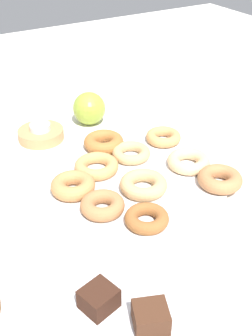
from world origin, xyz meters
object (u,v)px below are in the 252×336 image
donut_2 (131,153)px  donut_8 (220,179)px  donut_9 (104,142)px  tealight (40,127)px  donut_4 (188,161)px  donut_7 (147,218)px  donut_5 (97,166)px  donut_1 (143,184)px  donut_plate (138,179)px  donut_0 (102,205)px  brownie_far (99,299)px  brownie_near (151,317)px  apple (89,108)px  cake_plate (127,316)px  donut_3 (163,137)px  donut_6 (73,186)px  candle_holder (41,134)px

donut_2 → donut_8: bearing=-151.5°
donut_9 → tealight: size_ratio=1.85×
donut_4 → donut_7: 0.21m
donut_5 → donut_8: size_ratio=1.04×
donut_1 → donut_5: bearing=24.1°
donut_plate → donut_0: size_ratio=4.46×
donut_8 → brownie_far: bearing=112.7°
brownie_near → apple: size_ratio=0.56×
donut_2 → cake_plate: donut_2 is taller
donut_3 → donut_4: 0.12m
donut_6 → brownie_far: (-0.27, 0.09, 0.01)m
donut_8 → candle_holder: bearing=31.2°
donut_plate → donut_6: donut_6 is taller
donut_6 → donut_8: bearing=-116.1°
donut_plate → apple: (0.29, -0.03, 0.04)m
cake_plate → tealight: bearing=-9.0°
brownie_near → apple: (0.61, -0.21, 0.01)m
donut_4 → donut_5: 0.20m
donut_3 → donut_6: (-0.07, 0.27, 0.00)m
donut_4 → apple: apple is taller
donut_0 → tealight: size_ratio=1.67×
brownie_far → donut_1: bearing=-44.8°
apple → donut_8: bearing=-167.0°
donut_0 → cake_plate: (-0.22, 0.08, -0.02)m
donut_8 → cake_plate: (-0.17, 0.32, -0.02)m
donut_6 → donut_7: size_ratio=1.11×
donut_7 → donut_9: donut_9 is taller
donut_9 → brownie_near: brownie_near is taller
donut_7 → candle_holder: 0.41m
donut_plate → brownie_near: 0.37m
donut_2 → apple: bearing=-1.6°
donut_3 → donut_7: bearing=139.6°
brownie_near → apple: 0.64m
donut_plate → brownie_far: brownie_far is taller
donut_7 → brownie_near: bearing=148.4°
donut_plate → donut_4: donut_4 is taller
tealight → donut_plate: bearing=-158.3°
candle_holder → brownie_near: bearing=173.1°
donut_6 → brownie_near: 0.34m
donut_6 → brownie_far: brownie_far is taller
candle_holder → donut_4: bearing=-143.4°
donut_8 → brownie_near: size_ratio=1.91×
donut_1 → brownie_near: bearing=149.2°
tealight → apple: bearing=-83.6°
donut_0 → apple: size_ratio=0.99×
donut_plate → donut_5: size_ratio=3.96×
donut_7 → donut_4: bearing=-58.0°
donut_9 → apple: size_ratio=1.09×
donut_4 → donut_8: (-0.09, -0.01, 0.00)m
donut_5 → brownie_near: 0.40m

